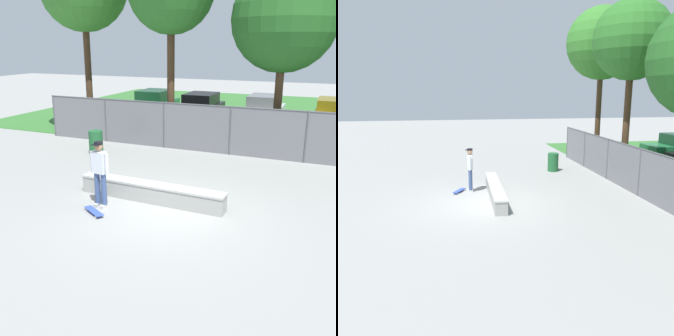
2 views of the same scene
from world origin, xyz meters
The scene contains 12 objects.
ground_plane centered at (0.00, 0.00, 0.00)m, with size 80.00×80.00×0.00m, color gray.
grass_strip centered at (0.00, 16.70, 0.01)m, with size 29.33×20.00×0.02m, color #336B2D.
concrete_ledge centered at (-0.75, 0.65, 0.27)m, with size 4.43×0.64×0.54m.
skateboarder centered at (-1.81, -0.26, 1.03)m, with size 0.60×0.33×1.84m.
skateboard centered at (-1.74, -0.75, 0.07)m, with size 0.79×0.58×0.09m.
chainlink_fence centered at (0.00, 6.40, 1.06)m, with size 17.40×0.07×1.97m.
tree_mid centered at (1.59, 7.64, 5.18)m, with size 4.03×4.03×7.22m.
car_green centered at (-6.38, 12.74, 0.84)m, with size 2.07×4.23×1.66m.
car_black centered at (-3.29, 12.33, 0.84)m, with size 2.07×4.23×1.66m.
car_silver centered at (0.15, 12.86, 0.84)m, with size 2.07×4.23×1.66m.
car_yellow centered at (3.66, 12.76, 0.84)m, with size 2.07×4.23×1.66m.
trash_bin centered at (-4.98, 4.34, 0.48)m, with size 0.56×0.56×0.96m, color #1E592D.
Camera 1 is at (3.89, -8.82, 4.29)m, focal length 42.44 mm.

